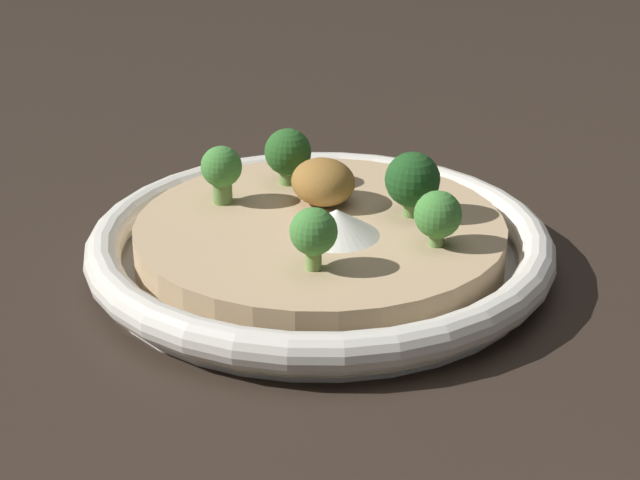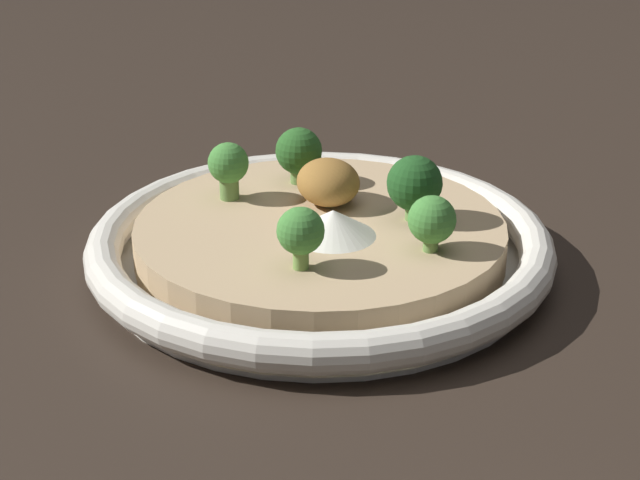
% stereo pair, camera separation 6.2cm
% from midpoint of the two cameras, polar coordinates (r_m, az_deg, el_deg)
% --- Properties ---
extents(ground_plane, '(6.00, 6.00, 0.00)m').
position_cam_midpoint_polar(ground_plane, '(0.63, -2.83, -1.63)').
color(ground_plane, '#2D231C').
extents(risotto_bowl, '(0.29, 0.29, 0.03)m').
position_cam_midpoint_polar(risotto_bowl, '(0.62, -2.86, -0.28)').
color(risotto_bowl, silver).
rests_on(risotto_bowl, ground_plane).
extents(cheese_sprinkle, '(0.05, 0.05, 0.02)m').
position_cam_midpoint_polar(cheese_sprinkle, '(0.59, -1.96, 0.99)').
color(cheese_sprinkle, white).
rests_on(cheese_sprinkle, risotto_bowl).
extents(crispy_onion_garnish, '(0.05, 0.04, 0.03)m').
position_cam_midpoint_polar(crispy_onion_garnish, '(0.64, -2.61, 3.34)').
color(crispy_onion_garnish, olive).
rests_on(crispy_onion_garnish, risotto_bowl).
extents(broccoli_front, '(0.04, 0.04, 0.04)m').
position_cam_midpoint_polar(broccoli_front, '(0.61, 2.54, 3.42)').
color(broccoli_front, '#668E47').
rests_on(broccoli_front, risotto_bowl).
extents(broccoli_front_right, '(0.03, 0.03, 0.04)m').
position_cam_midpoint_polar(broccoli_front_right, '(0.67, -4.54, 5.01)').
color(broccoli_front_right, '#668E47').
rests_on(broccoli_front_right, risotto_bowl).
extents(broccoli_right, '(0.03, 0.03, 0.04)m').
position_cam_midpoint_polar(broccoli_right, '(0.64, -8.52, 4.02)').
color(broccoli_right, '#668E47').
rests_on(broccoli_right, risotto_bowl).
extents(broccoli_back_left, '(0.03, 0.03, 0.04)m').
position_cam_midpoint_polar(broccoli_back_left, '(0.55, -3.63, 0.34)').
color(broccoli_back_left, '#759E4C').
rests_on(broccoli_back_left, risotto_bowl).
extents(broccoli_front_left, '(0.03, 0.03, 0.03)m').
position_cam_midpoint_polar(broccoli_front_left, '(0.58, 3.83, 1.37)').
color(broccoli_front_left, '#668E47').
rests_on(broccoli_front_left, risotto_bowl).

